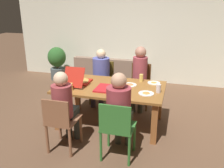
{
  "coord_description": "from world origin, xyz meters",
  "views": [
    {
      "loc": [
        1.1,
        -3.84,
        2.17
      ],
      "look_at": [
        0.0,
        0.1,
        0.73
      ],
      "focal_mm": 39.32,
      "sensor_mm": 36.0,
      "label": 1
    }
  ],
  "objects_px": {
    "dining_table": "(110,92)",
    "drinking_glass_3": "(141,78)",
    "person_1": "(119,108)",
    "pizza_box_1": "(79,81)",
    "plate_0": "(154,83)",
    "chair_2": "(61,122)",
    "chair_3": "(103,79)",
    "person_3": "(100,72)",
    "pizza_box_0": "(108,89)",
    "drinking_glass_2": "(158,88)",
    "couch": "(112,75)",
    "chair_1": "(117,127)",
    "plate_1": "(130,85)",
    "chair_0": "(140,83)",
    "drinking_glass_1": "(71,87)",
    "person_0": "(139,73)",
    "drinking_glass_0": "(62,84)",
    "potted_plant": "(57,62)",
    "plate_2": "(146,93)",
    "person_2": "(64,103)"
  },
  "relations": [
    {
      "from": "person_0",
      "to": "chair_2",
      "type": "bearing_deg",
      "value": -114.6
    },
    {
      "from": "chair_2",
      "to": "drinking_glass_3",
      "type": "height_order",
      "value": "chair_2"
    },
    {
      "from": "person_0",
      "to": "drinking_glass_0",
      "type": "bearing_deg",
      "value": -137.08
    },
    {
      "from": "chair_2",
      "to": "plate_2",
      "type": "height_order",
      "value": "chair_2"
    },
    {
      "from": "person_0",
      "to": "plate_2",
      "type": "relative_size",
      "value": 5.12
    },
    {
      "from": "pizza_box_1",
      "to": "drinking_glass_3",
      "type": "height_order",
      "value": "pizza_box_1"
    },
    {
      "from": "dining_table",
      "to": "person_1",
      "type": "xyz_separation_m",
      "value": [
        0.37,
        -0.84,
        0.12
      ]
    },
    {
      "from": "person_2",
      "to": "chair_2",
      "type": "bearing_deg",
      "value": -90.0
    },
    {
      "from": "pizza_box_1",
      "to": "drinking_glass_0",
      "type": "bearing_deg",
      "value": -126.92
    },
    {
      "from": "person_1",
      "to": "drinking_glass_0",
      "type": "bearing_deg",
      "value": 153.18
    },
    {
      "from": "dining_table",
      "to": "couch",
      "type": "bearing_deg",
      "value": 104.98
    },
    {
      "from": "chair_0",
      "to": "plate_1",
      "type": "xyz_separation_m",
      "value": [
        -0.06,
        -0.79,
        0.22
      ]
    },
    {
      "from": "plate_0",
      "to": "plate_1",
      "type": "xyz_separation_m",
      "value": [
        -0.4,
        -0.22,
        0.0
      ]
    },
    {
      "from": "drinking_glass_3",
      "to": "potted_plant",
      "type": "bearing_deg",
      "value": 146.99
    },
    {
      "from": "pizza_box_1",
      "to": "drinking_glass_1",
      "type": "height_order",
      "value": "pizza_box_1"
    },
    {
      "from": "plate_0",
      "to": "drinking_glass_3",
      "type": "relative_size",
      "value": 1.7
    },
    {
      "from": "person_1",
      "to": "couch",
      "type": "relative_size",
      "value": 0.73
    },
    {
      "from": "chair_0",
      "to": "drinking_glass_1",
      "type": "bearing_deg",
      "value": -126.11
    },
    {
      "from": "chair_0",
      "to": "chair_1",
      "type": "relative_size",
      "value": 1.01
    },
    {
      "from": "dining_table",
      "to": "drinking_glass_0",
      "type": "bearing_deg",
      "value": -161.55
    },
    {
      "from": "chair_2",
      "to": "drinking_glass_0",
      "type": "bearing_deg",
      "value": 113.48
    },
    {
      "from": "chair_1",
      "to": "chair_3",
      "type": "xyz_separation_m",
      "value": [
        -0.83,
        1.97,
        -0.02
      ]
    },
    {
      "from": "chair_3",
      "to": "plate_1",
      "type": "xyz_separation_m",
      "value": [
        0.77,
        -0.84,
        0.24
      ]
    },
    {
      "from": "person_3",
      "to": "chair_1",
      "type": "bearing_deg",
      "value": -65.59
    },
    {
      "from": "dining_table",
      "to": "drinking_glass_3",
      "type": "relative_size",
      "value": 13.85
    },
    {
      "from": "drinking_glass_2",
      "to": "couch",
      "type": "height_order",
      "value": "drinking_glass_2"
    },
    {
      "from": "chair_0",
      "to": "chair_3",
      "type": "distance_m",
      "value": 0.83
    },
    {
      "from": "drinking_glass_1",
      "to": "plate_2",
      "type": "bearing_deg",
      "value": 8.0
    },
    {
      "from": "drinking_glass_2",
      "to": "drinking_glass_3",
      "type": "relative_size",
      "value": 1.04
    },
    {
      "from": "chair_2",
      "to": "drinking_glass_3",
      "type": "bearing_deg",
      "value": 56.8
    },
    {
      "from": "chair_1",
      "to": "plate_0",
      "type": "distance_m",
      "value": 1.41
    },
    {
      "from": "chair_2",
      "to": "pizza_box_0",
      "type": "xyz_separation_m",
      "value": [
        0.46,
        0.85,
        0.25
      ]
    },
    {
      "from": "couch",
      "to": "plate_0",
      "type": "bearing_deg",
      "value": -52.69
    },
    {
      "from": "person_1",
      "to": "chair_3",
      "type": "bearing_deg",
      "value": 114.42
    },
    {
      "from": "dining_table",
      "to": "chair_1",
      "type": "distance_m",
      "value": 1.06
    },
    {
      "from": "person_1",
      "to": "chair_3",
      "type": "relative_size",
      "value": 1.44
    },
    {
      "from": "person_1",
      "to": "pizza_box_0",
      "type": "relative_size",
      "value": 3.09
    },
    {
      "from": "person_1",
      "to": "pizza_box_1",
      "type": "distance_m",
      "value": 1.27
    },
    {
      "from": "plate_2",
      "to": "chair_1",
      "type": "bearing_deg",
      "value": -109.12
    },
    {
      "from": "pizza_box_0",
      "to": "plate_0",
      "type": "bearing_deg",
      "value": 36.14
    },
    {
      "from": "chair_1",
      "to": "pizza_box_0",
      "type": "relative_size",
      "value": 2.16
    },
    {
      "from": "chair_2",
      "to": "plate_1",
      "type": "height_order",
      "value": "chair_2"
    },
    {
      "from": "plate_1",
      "to": "drinking_glass_3",
      "type": "distance_m",
      "value": 0.32
    },
    {
      "from": "potted_plant",
      "to": "pizza_box_0",
      "type": "bearing_deg",
      "value": -46.59
    },
    {
      "from": "chair_2",
      "to": "person_3",
      "type": "height_order",
      "value": "person_3"
    },
    {
      "from": "chair_2",
      "to": "chair_3",
      "type": "relative_size",
      "value": 0.99
    },
    {
      "from": "plate_0",
      "to": "person_0",
      "type": "bearing_deg",
      "value": 127.11
    },
    {
      "from": "chair_2",
      "to": "drinking_glass_0",
      "type": "distance_m",
      "value": 0.86
    },
    {
      "from": "plate_1",
      "to": "couch",
      "type": "bearing_deg",
      "value": 114.53
    },
    {
      "from": "chair_3",
      "to": "drinking_glass_3",
      "type": "height_order",
      "value": "chair_3"
    }
  ]
}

